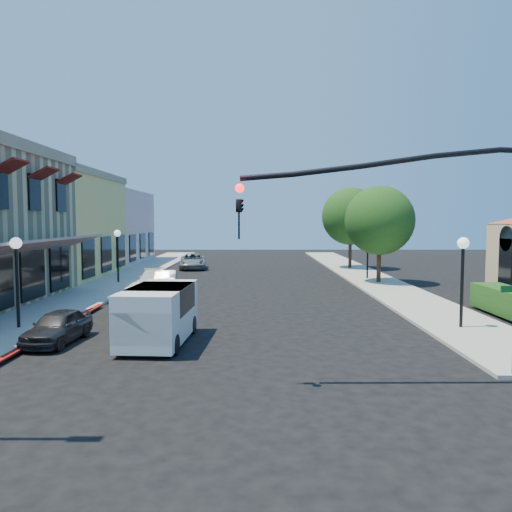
{
  "coord_description": "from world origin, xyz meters",
  "views": [
    {
      "loc": [
        0.57,
        -10.9,
        4.23
      ],
      "look_at": [
        0.62,
        11.56,
        2.6
      ],
      "focal_mm": 35.0,
      "sensor_mm": 36.0,
      "label": 1
    }
  ],
  "objects_px": {
    "parked_car_c": "(152,279)",
    "parked_car_b": "(166,280)",
    "lamppost_left_near": "(16,259)",
    "white_van": "(159,311)",
    "signal_mast_arm": "(467,226)",
    "street_tree_a": "(380,220)",
    "lamppost_right_near": "(463,259)",
    "parked_car_d": "(193,261)",
    "parked_car_a": "(58,327)",
    "lamppost_left_far": "(118,243)",
    "street_tree_b": "(351,216)",
    "lamppost_right_far": "(368,241)"
  },
  "relations": [
    {
      "from": "parked_car_c",
      "to": "parked_car_b",
      "type": "bearing_deg",
      "value": -50.54
    },
    {
      "from": "lamppost_left_near",
      "to": "parked_car_c",
      "type": "height_order",
      "value": "lamppost_left_near"
    },
    {
      "from": "white_van",
      "to": "signal_mast_arm",
      "type": "bearing_deg",
      "value": -27.42
    },
    {
      "from": "street_tree_a",
      "to": "white_van",
      "type": "relative_size",
      "value": 1.44
    },
    {
      "from": "lamppost_left_near",
      "to": "lamppost_right_near",
      "type": "height_order",
      "value": "same"
    },
    {
      "from": "lamppost_left_near",
      "to": "parked_car_d",
      "type": "relative_size",
      "value": 0.74
    },
    {
      "from": "parked_car_a",
      "to": "parked_car_d",
      "type": "distance_m",
      "value": 26.04
    },
    {
      "from": "lamppost_left_near",
      "to": "white_van",
      "type": "distance_m",
      "value": 6.34
    },
    {
      "from": "parked_car_b",
      "to": "lamppost_left_far",
      "type": "bearing_deg",
      "value": 135.65
    },
    {
      "from": "signal_mast_arm",
      "to": "white_van",
      "type": "height_order",
      "value": "signal_mast_arm"
    },
    {
      "from": "parked_car_a",
      "to": "lamppost_left_far",
      "type": "bearing_deg",
      "value": 103.2
    },
    {
      "from": "lamppost_left_far",
      "to": "parked_car_b",
      "type": "xyz_separation_m",
      "value": [
        3.7,
        -3.0,
        -2.15
      ]
    },
    {
      "from": "street_tree_b",
      "to": "lamppost_left_far",
      "type": "xyz_separation_m",
      "value": [
        -17.3,
        -10.0,
        -1.81
      ]
    },
    {
      "from": "street_tree_b",
      "to": "parked_car_c",
      "type": "bearing_deg",
      "value": -140.66
    },
    {
      "from": "street_tree_b",
      "to": "lamppost_right_far",
      "type": "relative_size",
      "value": 1.97
    },
    {
      "from": "street_tree_b",
      "to": "parked_car_c",
      "type": "relative_size",
      "value": 1.87
    },
    {
      "from": "lamppost_left_near",
      "to": "parked_car_d",
      "type": "height_order",
      "value": "lamppost_left_near"
    },
    {
      "from": "lamppost_left_far",
      "to": "white_van",
      "type": "bearing_deg",
      "value": -70.21
    },
    {
      "from": "lamppost_right_far",
      "to": "parked_car_a",
      "type": "height_order",
      "value": "lamppost_right_far"
    },
    {
      "from": "white_van",
      "to": "parked_car_a",
      "type": "distance_m",
      "value": 3.52
    },
    {
      "from": "street_tree_a",
      "to": "parked_car_c",
      "type": "relative_size",
      "value": 1.73
    },
    {
      "from": "signal_mast_arm",
      "to": "lamppost_left_far",
      "type": "height_order",
      "value": "signal_mast_arm"
    },
    {
      "from": "lamppost_left_far",
      "to": "street_tree_a",
      "type": "bearing_deg",
      "value": 0.0
    },
    {
      "from": "lamppost_left_far",
      "to": "parked_car_a",
      "type": "relative_size",
      "value": 1.06
    },
    {
      "from": "signal_mast_arm",
      "to": "parked_car_a",
      "type": "relative_size",
      "value": 2.39
    },
    {
      "from": "street_tree_a",
      "to": "street_tree_b",
      "type": "relative_size",
      "value": 0.92
    },
    {
      "from": "street_tree_a",
      "to": "parked_car_d",
      "type": "height_order",
      "value": "street_tree_a"
    },
    {
      "from": "street_tree_a",
      "to": "lamppost_left_near",
      "type": "relative_size",
      "value": 1.82
    },
    {
      "from": "street_tree_b",
      "to": "parked_car_a",
      "type": "relative_size",
      "value": 2.09
    },
    {
      "from": "lamppost_left_near",
      "to": "street_tree_a",
      "type": "bearing_deg",
      "value": 38.98
    },
    {
      "from": "parked_car_a",
      "to": "parked_car_d",
      "type": "bearing_deg",
      "value": 91.93
    },
    {
      "from": "signal_mast_arm",
      "to": "lamppost_left_far",
      "type": "xyz_separation_m",
      "value": [
        -14.36,
        20.5,
        -1.35
      ]
    },
    {
      "from": "street_tree_a",
      "to": "parked_car_c",
      "type": "bearing_deg",
      "value": -172.22
    },
    {
      "from": "signal_mast_arm",
      "to": "lamppost_right_near",
      "type": "xyz_separation_m",
      "value": [
        2.64,
        6.5,
        -1.35
      ]
    },
    {
      "from": "street_tree_b",
      "to": "parked_car_c",
      "type": "height_order",
      "value": "street_tree_b"
    },
    {
      "from": "parked_car_a",
      "to": "parked_car_d",
      "type": "height_order",
      "value": "parked_car_d"
    },
    {
      "from": "lamppost_right_far",
      "to": "parked_car_b",
      "type": "distance_m",
      "value": 14.37
    },
    {
      "from": "parked_car_c",
      "to": "parked_car_d",
      "type": "xyz_separation_m",
      "value": [
        1.04,
        12.0,
        0.12
      ]
    },
    {
      "from": "lamppost_right_near",
      "to": "parked_car_c",
      "type": "bearing_deg",
      "value": 140.08
    },
    {
      "from": "street_tree_a",
      "to": "parked_car_b",
      "type": "height_order",
      "value": "street_tree_a"
    },
    {
      "from": "lamppost_left_far",
      "to": "parked_car_c",
      "type": "height_order",
      "value": "lamppost_left_far"
    },
    {
      "from": "parked_car_c",
      "to": "white_van",
      "type": "bearing_deg",
      "value": -84.23
    },
    {
      "from": "white_van",
      "to": "street_tree_b",
      "type": "bearing_deg",
      "value": 66.14
    },
    {
      "from": "white_van",
      "to": "parked_car_d",
      "type": "height_order",
      "value": "white_van"
    },
    {
      "from": "street_tree_b",
      "to": "lamppost_right_near",
      "type": "bearing_deg",
      "value": -90.72
    },
    {
      "from": "street_tree_b",
      "to": "white_van",
      "type": "height_order",
      "value": "street_tree_b"
    },
    {
      "from": "street_tree_b",
      "to": "parked_car_a",
      "type": "height_order",
      "value": "street_tree_b"
    },
    {
      "from": "street_tree_b",
      "to": "lamppost_left_far",
      "type": "bearing_deg",
      "value": -149.97
    },
    {
      "from": "parked_car_b",
      "to": "parked_car_c",
      "type": "bearing_deg",
      "value": 130.88
    },
    {
      "from": "white_van",
      "to": "lamppost_right_far",
      "type": "bearing_deg",
      "value": 58.13
    }
  ]
}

